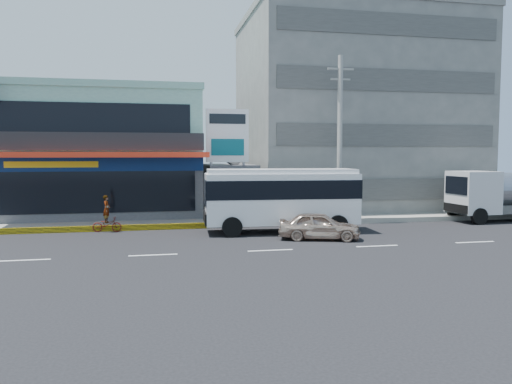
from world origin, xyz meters
The scene contains 12 objects.
ground centered at (0.00, 0.00, 0.00)m, with size 120.00×120.00×0.00m, color black.
sidewalk centered at (5.00, 9.50, 0.15)m, with size 70.00×5.00×0.30m, color gray.
shop_building centered at (-8.00, 13.95, 4.00)m, with size 12.40×11.70×8.00m.
concrete_building centered at (10.00, 15.00, 7.00)m, with size 16.00×12.00×14.00m, color gray.
gap_structure centered at (0.00, 12.00, 1.75)m, with size 3.00×6.00×3.50m, color #424247.
satellite_dish centered at (0.00, 11.00, 3.58)m, with size 1.50×1.50×0.15m, color slate.
billboard centered at (-0.50, 9.20, 4.93)m, with size 2.60×0.18×6.90m.
utility_pole_near centered at (6.00, 7.40, 5.15)m, with size 1.60×0.30×10.00m.
minibus centered at (1.74, 4.84, 2.02)m, with size 8.24×3.25×3.39m.
sedan centered at (3.00, 2.25, 0.68)m, with size 1.60×3.98×1.36m, color beige.
tanker_truck centered at (16.78, 6.49, 1.68)m, with size 8.04×2.86×3.13m.
motorcycle_rider centered at (-7.41, 6.80, 0.65)m, with size 1.61×0.77×1.98m.
Camera 1 is at (-4.96, -20.84, 4.18)m, focal length 35.00 mm.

